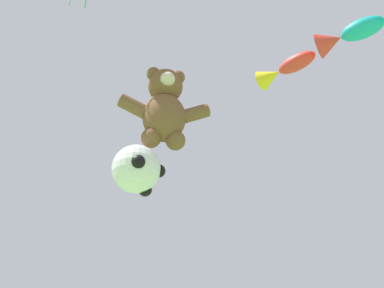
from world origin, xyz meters
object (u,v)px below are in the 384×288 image
Objects in this scene: soccer_ball_kite at (137,169)px; fish_kite_teal at (346,35)px; fish_kite_crimson at (283,70)px; teddy_bear_kite at (165,107)px.

soccer_ball_kite is 0.80× the size of fish_kite_teal.
fish_kite_teal reaches higher than soccer_ball_kite.
fish_kite_crimson is 1.77m from fish_kite_teal.
soccer_ball_kite is at bearing 155.95° from fish_kite_teal.
fish_kite_teal reaches higher than fish_kite_crimson.
fish_kite_crimson is at bearing -11.03° from teddy_bear_kite.
fish_kite_teal is at bearing -24.05° from soccer_ball_kite.
teddy_bear_kite is at bearing 4.28° from soccer_ball_kite.
fish_kite_crimson is at bearing 123.07° from fish_kite_teal.
fish_kite_crimson is at bearing -8.63° from soccer_ball_kite.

